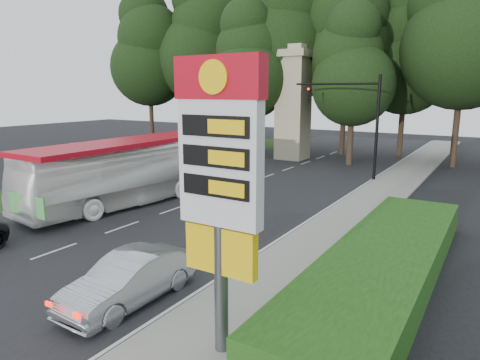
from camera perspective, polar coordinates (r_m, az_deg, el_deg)
The scene contains 19 objects.
road_surface at distance 23.47m, azimuth -7.35°, elevation -3.39°, with size 14.00×80.00×0.02m, color black.
sidewalk_right at distance 19.45m, azimuth 12.65°, elevation -6.65°, with size 3.00×80.00×0.12m, color gray.
grass_verge_left at distance 34.07m, azimuth -13.44°, elevation 1.15°, with size 5.00×50.00×0.02m, color #193814.
hedge at distance 14.89m, azimuth 18.65°, elevation -10.62°, with size 3.00×14.00×1.20m, color #1D4713.
gas_station_pylon at distance 9.28m, azimuth -2.69°, elevation 1.38°, with size 2.10×0.45×6.85m.
traffic_signal_mast at distance 30.81m, azimuth 15.51°, elevation 8.69°, with size 6.10×0.35×7.20m.
streetlight_signs at distance 34.89m, azimuth -6.12°, elevation 8.98°, with size 2.75×0.98×8.00m.
monument at distance 39.13m, azimuth 7.12°, elevation 10.23°, with size 3.00×3.00×10.05m.
tree_far_west at distance 53.18m, azimuth -12.07°, elevation 16.48°, with size 8.96×8.96×17.60m.
tree_west_mid at distance 50.95m, azimuth -5.34°, elevation 18.03°, with size 9.80×9.80×19.25m.
tree_west_near at distance 49.17m, azimuth 2.00°, elevation 16.35°, with size 8.40×8.40×16.50m.
tree_center_left at distance 43.52m, azimuth 5.31°, elevation 19.55°, with size 10.08×10.08×19.80m.
tree_center_right at distance 42.95m, azimuth 14.10°, elevation 18.02°, with size 9.24×9.24×18.15m.
tree_east_near at distance 43.49m, azimuth 21.38°, elevation 15.73°, with size 8.12×8.12×15.95m.
tree_east_mid at distance 39.03m, azimuth 28.00°, elevation 18.20°, with size 9.52×9.52×18.70m.
tree_monument_left at distance 40.17m, azimuth 1.25°, elevation 15.46°, with size 7.28×7.28×14.30m.
tree_monument_right at distance 36.72m, azimuth 14.96°, elevation 14.37°, with size 6.72×6.72×13.20m.
transit_bus at distance 24.29m, azimuth -14.28°, elevation 1.07°, with size 2.95×12.59×3.51m, color white.
sedan_silver at distance 13.22m, azimuth -14.50°, elevation -12.67°, with size 1.54×4.43×1.46m, color #B0B4B8.
Camera 1 is at (14.36, -5.53, 6.13)m, focal length 32.00 mm.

